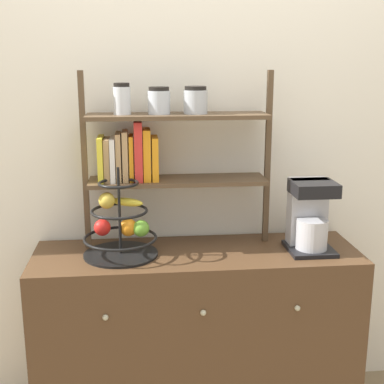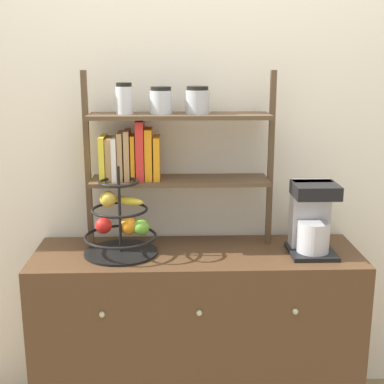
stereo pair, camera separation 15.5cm
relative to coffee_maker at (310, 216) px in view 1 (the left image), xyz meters
The scene contains 5 objects.
wall_back 0.66m from the coffee_maker, 150.14° to the left, with size 7.00×0.05×2.60m, color silver.
sideboard 0.74m from the coffee_maker, behind, with size 1.41×0.46×0.80m.
coffee_maker is the anchor object (origin of this frame).
fruit_stand 0.82m from the coffee_maker, behind, with size 0.32×0.32×0.38m.
shelf_hutch 0.74m from the coffee_maker, 168.30° to the left, with size 0.83×0.20×0.77m.
Camera 1 is at (-0.25, -1.95, 1.61)m, focal length 50.00 mm.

